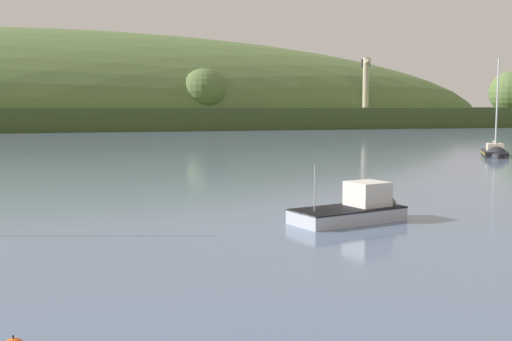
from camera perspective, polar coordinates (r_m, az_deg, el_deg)
The scene contains 4 objects.
far_shoreline_hill at distance 209.01m, azimuth -18.42°, elevation 4.09°, with size 426.62×121.98×61.41m.
dockside_crane at distance 192.44m, azimuth 10.18°, elevation 7.21°, with size 7.49×16.41×20.94m.
sailboat_near_mooring at distance 78.97m, azimuth 21.36°, elevation 1.38°, with size 5.91×7.68×12.94m.
fishing_boat_moored at distance 32.92m, azimuth 9.58°, elevation -3.84°, with size 6.95×4.30×4.03m.
Camera 1 is at (-6.63, -4.13, 6.00)m, focal length 42.97 mm.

